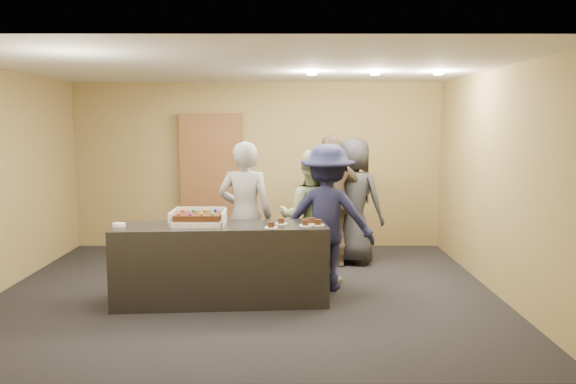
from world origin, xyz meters
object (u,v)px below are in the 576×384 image
object	(u,v)px
serving_counter	(222,264)
person_sage_man	(311,217)
cake_box	(199,221)
person_server_grey	(245,216)
plate_stack	(119,225)
storage_cabinet	(212,181)
person_navy_man	(327,217)
person_dark_suit	(353,201)
person_brown_extra	(332,201)
sheet_cake	(198,217)

from	to	relation	value
serving_counter	person_sage_man	distance (m)	1.36
cake_box	person_server_grey	xyz separation A→B (m)	(0.49, 0.52, -0.03)
plate_stack	person_server_grey	size ratio (longest dim) A/B	0.08
person_server_grey	person_sage_man	distance (m)	0.85
serving_counter	storage_cabinet	size ratio (longest dim) A/B	1.09
storage_cabinet	person_sage_man	xyz separation A→B (m)	(1.54, -2.10, -0.25)
cake_box	person_navy_man	xyz separation A→B (m)	(1.50, 0.52, -0.05)
serving_counter	plate_stack	world-z (taller)	plate_stack
cake_box	plate_stack	xyz separation A→B (m)	(-0.88, -0.11, -0.03)
person_navy_man	storage_cabinet	bearing A→B (deg)	-41.07
person_sage_man	person_navy_man	bearing A→B (deg)	136.90
cake_box	plate_stack	world-z (taller)	cake_box
cake_box	person_navy_man	distance (m)	1.59
person_navy_man	person_dark_suit	world-z (taller)	person_dark_suit
person_navy_man	person_dark_suit	distance (m)	1.37
plate_stack	person_navy_man	bearing A→B (deg)	14.78
serving_counter	person_dark_suit	distance (m)	2.55
person_navy_man	person_brown_extra	world-z (taller)	person_brown_extra
person_sage_man	person_server_grey	bearing A→B (deg)	20.80
cake_box	plate_stack	size ratio (longest dim) A/B	4.18
storage_cabinet	cake_box	size ratio (longest dim) A/B	3.64
storage_cabinet	person_dark_suit	xyz separation A→B (m)	(2.20, -1.03, -0.18)
plate_stack	person_navy_man	size ratio (longest dim) A/B	0.08
serving_counter	person_navy_man	distance (m)	1.43
serving_counter	person_dark_suit	xyz separation A→B (m)	(1.71, 1.83, 0.47)
storage_cabinet	sheet_cake	distance (m)	2.87
cake_box	sheet_cake	distance (m)	0.06
person_navy_man	person_brown_extra	distance (m)	1.10
plate_stack	person_dark_suit	world-z (taller)	person_dark_suit
serving_counter	person_brown_extra	bearing A→B (deg)	45.50
person_navy_man	person_dark_suit	xyz separation A→B (m)	(0.46, 1.29, 0.02)
sheet_cake	person_brown_extra	distance (m)	2.32
sheet_cake	person_navy_man	xyz separation A→B (m)	(1.50, 0.54, -0.10)
plate_stack	person_navy_man	distance (m)	2.46
cake_box	person_dark_suit	xyz separation A→B (m)	(1.96, 1.81, -0.02)
person_server_grey	person_sage_man	xyz separation A→B (m)	(0.82, 0.22, -0.06)
sheet_cake	plate_stack	size ratio (longest dim) A/B	3.55
person_dark_suit	plate_stack	bearing A→B (deg)	65.07
plate_stack	storage_cabinet	bearing A→B (deg)	77.64
person_server_grey	storage_cabinet	bearing A→B (deg)	-66.11
person_server_grey	person_brown_extra	distance (m)	1.59
serving_counter	cake_box	size ratio (longest dim) A/B	3.97
person_sage_man	person_brown_extra	size ratio (longest dim) A/B	0.91
cake_box	person_navy_man	bearing A→B (deg)	19.11
storage_cabinet	plate_stack	bearing A→B (deg)	-102.36
person_dark_suit	person_navy_man	bearing A→B (deg)	101.33
cake_box	sheet_cake	xyz separation A→B (m)	(-0.00, -0.02, 0.05)
person_server_grey	person_dark_suit	bearing A→B (deg)	-132.27
serving_counter	sheet_cake	distance (m)	0.60
person_brown_extra	sheet_cake	bearing A→B (deg)	30.24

